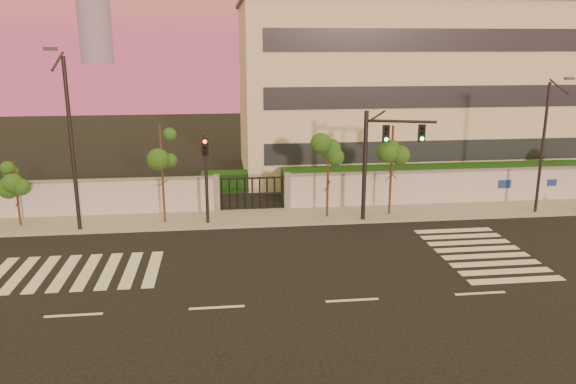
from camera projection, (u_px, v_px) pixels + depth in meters
name	position (u px, v px, depth m)	size (l,w,h in m)	color
ground	(352.00, 300.00, 20.85)	(120.00, 120.00, 0.00)	black
sidewalk	(308.00, 216.00, 30.91)	(60.00, 3.00, 0.15)	gray
perimeter_wall	(306.00, 192.00, 32.11)	(60.00, 0.36, 2.20)	#A9ABB0
hedge_row	(316.00, 184.00, 34.93)	(41.00, 4.25, 1.80)	black
institutional_building	(405.00, 88.00, 41.45)	(24.40, 12.40, 12.25)	beige
road_markings	(297.00, 264.00, 24.27)	(57.00, 7.62, 0.02)	silver
street_tree_b	(16.00, 180.00, 28.48)	(1.37, 1.09, 3.50)	#382314
street_tree_c	(161.00, 152.00, 28.68)	(1.44, 1.15, 5.34)	#382314
street_tree_d	(328.00, 159.00, 29.81)	(1.59, 1.26, 4.55)	#382314
street_tree_e	(392.00, 150.00, 30.15)	(1.53, 1.21, 5.06)	#382314
traffic_signal_main	(379.00, 153.00, 29.27)	(3.71, 1.20, 5.95)	black
traffic_signal_secondary	(206.00, 168.00, 28.76)	(0.38, 0.35, 4.85)	black
streetlight_west	(70.00, 136.00, 27.09)	(0.54, 2.19, 9.11)	black
streetlight_east	(545.00, 142.00, 30.29)	(0.46, 1.84, 7.65)	black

